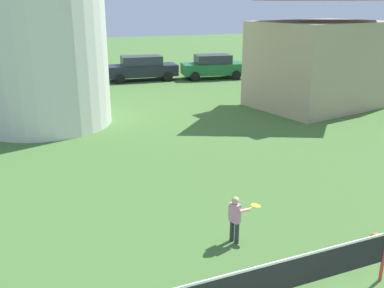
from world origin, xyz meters
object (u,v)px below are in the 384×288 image
Objects in this scene: parked_car_blue at (54,74)px; parked_car_black at (142,68)px; player_far at (236,216)px; chapel at (322,37)px; tennis_net at (243,287)px; stray_ball at (375,238)px; parked_car_green at (213,66)px.

parked_car_blue is 0.96× the size of parked_car_black.
player_far is 14.05m from chapel.
parked_car_black is at bearing 78.85° from player_far.
chapel is at bearing 47.73° from tennis_net.
stray_ball is at bearing -93.33° from parked_car_black.
chapel reaches higher than parked_car_blue.
parked_car_black is at bearing 4.11° from parked_car_blue.
tennis_net reaches higher than player_far.
chapel is (11.33, -9.84, 2.47)m from parked_car_blue.
parked_car_blue is 0.59× the size of chapel.
parked_car_green is at bearing -13.98° from parked_car_black.
player_far is (1.10, 2.23, -0.09)m from tennis_net.
parked_car_blue and parked_car_green have the same top height.
chapel is at bearing -60.30° from parked_car_black.
player_far is at bearing 63.79° from tennis_net.
chapel is (10.87, 11.96, 2.59)m from tennis_net.
parked_car_blue is 5.50m from parked_car_black.
parked_car_black is (5.03, 22.20, 0.12)m from tennis_net.
parked_car_green is at bearing -4.19° from parked_car_blue.
parked_car_black is 4.67m from parked_car_green.
tennis_net reaches higher than stray_ball.
tennis_net is 1.32× the size of parked_car_blue.
chapel is (9.78, 9.73, 2.68)m from player_far.
player_far is 0.24× the size of parked_car_green.
player_far is at bearing -101.15° from parked_car_black.
parked_car_black is 0.61× the size of chapel.
parked_car_blue is 15.21m from chapel.
stray_ball is 21.22m from parked_car_blue.
tennis_net is 0.77× the size of chapel.
chapel reaches higher than player_far.
tennis_net is 21.81m from parked_car_blue.
tennis_net is 22.76m from parked_car_black.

